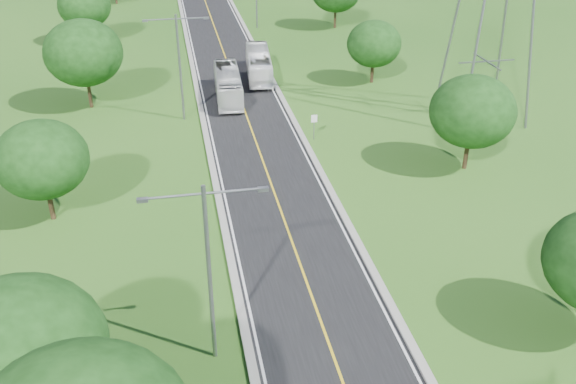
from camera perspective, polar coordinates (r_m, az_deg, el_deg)
ground at (r=77.36m, az=-5.25°, el=10.90°), size 260.00×260.00×0.00m
road at (r=83.06m, az=-5.71°, el=12.14°), size 8.00×150.00×0.06m
curb_left at (r=82.79m, az=-8.70°, el=11.96°), size 0.50×150.00×0.22m
curb_right at (r=83.51m, az=-2.74°, el=12.40°), size 0.50×150.00×0.22m
speed_limit_sign at (r=57.14m, az=2.34°, el=6.17°), size 0.55×0.09×2.40m
streetlight_near_left at (r=30.83m, az=-7.09°, el=-6.10°), size 5.90×0.25×10.00m
streetlight_mid_left at (r=60.96m, az=-9.65°, el=11.59°), size 5.90×0.25×10.00m
tree_la at (r=28.90m, az=-22.73°, el=-12.96°), size 7.14×7.14×8.30m
tree_lb at (r=46.33m, az=-21.05°, el=2.73°), size 6.30×6.30×7.33m
tree_lc at (r=66.34m, az=-17.74°, el=11.71°), size 7.56×7.56×8.79m
tree_ld at (r=89.88m, az=-17.66°, el=15.50°), size 6.72×6.72×7.82m
tree_rb at (r=52.48m, az=16.08°, el=6.90°), size 6.72×6.72×7.82m
tree_rc at (r=71.59m, az=7.65°, el=12.93°), size 5.88×5.88×6.84m
bus_outbound at (r=73.38m, az=-2.61°, el=11.28°), size 3.54×10.94×2.99m
bus_inbound at (r=67.14m, az=-5.35°, el=9.48°), size 2.98×10.62×2.93m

